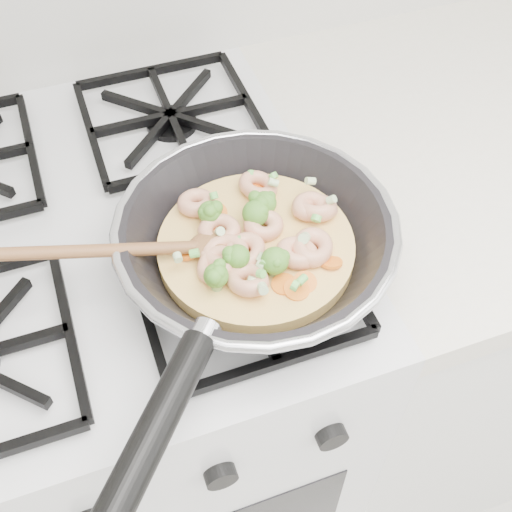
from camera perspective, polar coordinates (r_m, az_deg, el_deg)
name	(u,v)px	position (r m, az deg, el deg)	size (l,w,h in m)	color
stove	(136,397)	(1.17, -10.44, -12.05)	(0.60, 0.60, 0.92)	white
skillet	(253,244)	(0.70, -0.26, 1.10)	(0.46, 0.42, 0.10)	black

